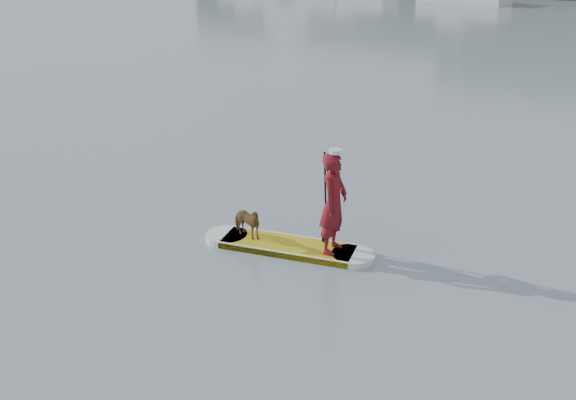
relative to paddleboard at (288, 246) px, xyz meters
The scene contains 6 objects.
ground 1.69m from the paddleboard, 30.75° to the right, with size 140.00×140.00×0.00m, color slate.
paddleboard is the anchor object (origin of this frame).
paddler 1.31m from the paddleboard, 13.53° to the left, with size 0.68×0.45×1.87m, color maroon.
white_cap 2.14m from the paddleboard, 13.53° to the left, with size 0.22×0.22×0.07m, color silver.
dog 0.91m from the paddleboard, 166.47° to the right, with size 0.34×0.74×0.62m, color brown.
paddle 1.01m from the paddleboard, 37.59° to the left, with size 0.10×0.30×2.00m.
Camera 1 is at (4.28, -8.16, 5.57)m, focal length 40.00 mm.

